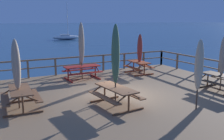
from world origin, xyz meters
name	(u,v)px	position (x,y,z in m)	size (l,w,h in m)	color
ground_plane	(120,110)	(0.00, 0.00, 0.00)	(600.00, 600.00, 0.00)	navy
wooden_deck	(120,102)	(0.00, 0.00, 0.39)	(13.28, 10.89, 0.78)	#846647
railing_waterside_far	(80,62)	(0.00, 5.29, 1.52)	(13.08, 0.10, 1.09)	brown
railing_side_right	(220,67)	(6.49, 0.00, 1.52)	(0.10, 10.69, 1.09)	brown
picnic_table_front_right	(82,69)	(-0.49, 3.70, 1.34)	(2.07, 1.44, 0.78)	maroon
picnic_table_mid_right	(116,92)	(-0.89, -1.26, 1.34)	(1.60, 2.22, 0.78)	brown
picnic_table_mid_centre	(20,94)	(-4.30, 0.17, 1.34)	(1.46, 1.98, 0.78)	brown
picnic_table_front_left	(139,65)	(3.27, 3.46, 1.33)	(1.41, 1.63, 0.78)	#993819
picnic_table_back_right	(221,79)	(4.71, -1.58, 1.34)	(1.44, 1.92, 0.78)	brown
patio_umbrella_tall_mid_right	(81,43)	(-0.50, 3.65, 2.85)	(0.32, 0.32, 3.25)	#4C3828
patio_umbrella_tall_mid_left	(116,55)	(-0.91, -1.27, 2.84)	(0.32, 0.32, 3.24)	#4C3828
patio_umbrella_short_front	(16,65)	(-4.37, 0.17, 2.49)	(0.32, 0.32, 2.69)	#4C3828
patio_umbrella_short_back	(140,49)	(3.26, 3.39, 2.38)	(0.32, 0.32, 2.51)	#4C3828
patio_umbrella_short_mid	(223,56)	(4.74, -1.57, 2.46)	(0.32, 0.32, 2.64)	#4C3828
patio_umbrella_tall_front	(199,65)	(1.69, -3.01, 2.49)	(0.32, 0.32, 2.69)	#4C3828
sailboat_distant	(67,37)	(10.08, 41.96, 0.51)	(6.14, 2.31, 7.72)	white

